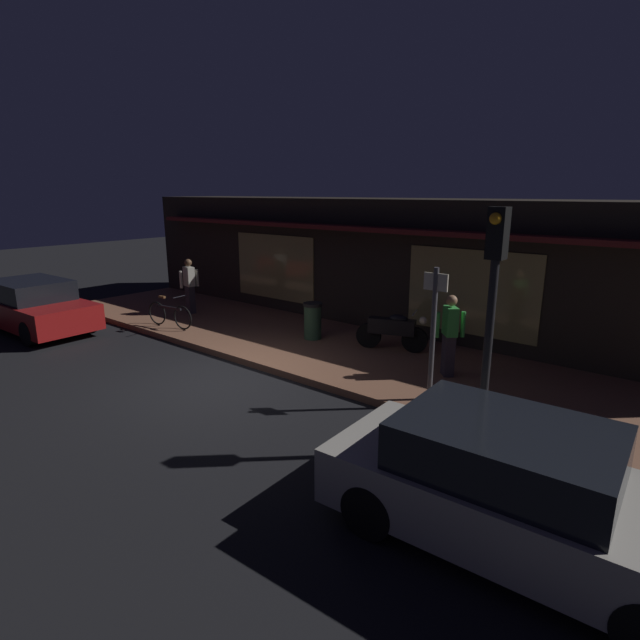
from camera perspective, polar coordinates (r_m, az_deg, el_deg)
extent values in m
plane|color=black|center=(10.60, -11.53, -6.85)|extent=(60.00, 60.00, 0.00)
cube|color=brown|center=(12.56, -0.93, -2.79)|extent=(18.00, 4.00, 0.15)
cube|color=black|center=(14.89, 7.58, 6.62)|extent=(18.00, 2.80, 3.60)
cube|color=olive|center=(15.78, -5.21, 6.02)|extent=(3.20, 0.04, 2.00)
cube|color=olive|center=(12.24, 16.77, 3.02)|extent=(3.20, 0.04, 2.00)
cube|color=#591919|center=(13.41, 3.93, 10.37)|extent=(16.20, 0.50, 0.12)
cylinder|color=black|center=(12.05, 5.57, -1.75)|extent=(0.61, 0.31, 0.60)
cylinder|color=black|center=(11.83, 10.73, -2.25)|extent=(0.61, 0.31, 0.60)
cube|color=black|center=(11.85, 8.17, -0.70)|extent=(1.13, 0.62, 0.36)
ellipsoid|color=black|center=(11.77, 8.92, 0.17)|extent=(0.49, 0.37, 0.20)
sphere|color=#F9EDB7|center=(11.67, 11.66, -0.07)|extent=(0.18, 0.18, 0.18)
cylinder|color=gray|center=(11.66, 10.73, 0.82)|extent=(0.21, 0.53, 0.03)
torus|color=black|center=(14.77, -18.04, 0.75)|extent=(0.66, 0.13, 0.66)
torus|color=black|center=(14.04, -15.37, 0.26)|extent=(0.66, 0.13, 0.66)
cube|color=black|center=(14.35, -16.80, 1.36)|extent=(0.90, 0.16, 0.06)
cube|color=brown|center=(14.48, -17.55, 2.51)|extent=(0.21, 0.11, 0.06)
cylinder|color=black|center=(13.98, -15.75, 2.57)|extent=(0.08, 0.42, 0.02)
cube|color=#28232D|center=(15.88, -14.53, 2.28)|extent=(0.32, 0.25, 0.85)
cube|color=#B2AD9E|center=(15.75, -14.69, 4.82)|extent=(0.42, 0.29, 0.58)
sphere|color=brown|center=(15.69, -14.79, 6.33)|extent=(0.22, 0.22, 0.22)
cylinder|color=#B2AD9E|center=(15.87, -13.82, 4.68)|extent=(0.11, 0.11, 0.52)
cylinder|color=#B2AD9E|center=(15.66, -15.54, 4.45)|extent=(0.11, 0.11, 0.52)
cube|color=#28232D|center=(10.49, 14.38, -3.91)|extent=(0.34, 0.34, 0.85)
cube|color=#2D8C38|center=(10.29, 14.63, -0.13)|extent=(0.42, 0.43, 0.58)
sphere|color=#8C6647|center=(10.20, 14.78, 2.16)|extent=(0.22, 0.22, 0.22)
cylinder|color=#2D8C38|center=(10.39, 15.97, -0.48)|extent=(0.13, 0.13, 0.52)
cylinder|color=#2D8C38|center=(10.23, 13.22, -0.53)|extent=(0.13, 0.13, 0.52)
cylinder|color=#47474C|center=(8.98, 12.71, -1.73)|extent=(0.09, 0.09, 2.40)
cube|color=beige|center=(8.77, 13.05, 4.24)|extent=(0.44, 0.03, 0.30)
cylinder|color=#2D4C33|center=(12.68, -0.84, -0.27)|extent=(0.44, 0.44, 0.85)
cylinder|color=black|center=(12.57, -0.85, 1.78)|extent=(0.48, 0.48, 0.08)
cylinder|color=black|center=(7.48, 18.66, -1.82)|extent=(0.12, 0.12, 3.60)
cube|color=black|center=(7.23, 19.59, 9.29)|extent=(0.24, 0.24, 0.70)
sphere|color=orange|center=(7.10, 19.36, 10.85)|extent=(0.16, 0.16, 0.16)
cylinder|color=black|center=(15.20, -24.84, -0.14)|extent=(0.65, 0.24, 0.64)
cylinder|color=black|center=(14.58, -30.22, -1.36)|extent=(0.65, 0.24, 0.64)
cylinder|color=black|center=(17.59, -29.00, 1.22)|extent=(0.65, 0.24, 0.64)
cube|color=maroon|center=(16.03, -29.65, 0.84)|extent=(4.15, 1.89, 0.68)
cube|color=black|center=(16.06, -30.11, 2.82)|extent=(2.25, 1.67, 0.64)
cylinder|color=black|center=(7.23, 12.32, -14.66)|extent=(0.65, 0.25, 0.64)
cylinder|color=black|center=(6.05, 5.63, -20.75)|extent=(0.65, 0.25, 0.64)
cube|color=#9E998E|center=(6.11, 21.32, -18.78)|extent=(4.17, 1.93, 0.68)
cube|color=black|center=(5.87, 20.38, -13.92)|extent=(2.26, 1.69, 0.64)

